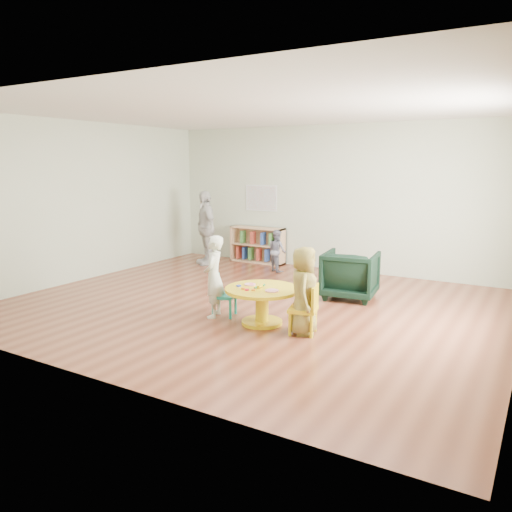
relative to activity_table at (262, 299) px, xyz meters
The scene contains 11 objects.
room 1.79m from the activity_table, 127.04° to the left, with size 7.10×7.00×2.80m.
activity_table is the anchor object (origin of this frame).
kid_chair_left 0.66m from the activity_table, behind, with size 0.38×0.38×0.57m.
kid_chair_right 0.67m from the activity_table, ahead, with size 0.40×0.40×0.62m.
bookshelf 4.15m from the activity_table, 121.19° to the left, with size 1.20×0.30×0.75m.
alphabet_poster 4.37m from the activity_table, 120.16° to the left, with size 0.74×0.01×0.54m.
armchair 1.88m from the activity_table, 73.20° to the left, with size 0.79×0.81×0.74m, color black.
child_left 0.75m from the activity_table, behind, with size 0.41×0.27×1.12m, color silver.
child_right 0.67m from the activity_table, ahead, with size 0.53×0.35×1.09m, color gold.
toddler 3.24m from the activity_table, 114.80° to the left, with size 0.40×0.31×0.81m, color #181B3C.
adult_caretaker 4.10m from the activity_table, 136.47° to the left, with size 0.89×0.37×1.52m, color silver.
Camera 1 is at (3.66, -6.12, 2.06)m, focal length 35.00 mm.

